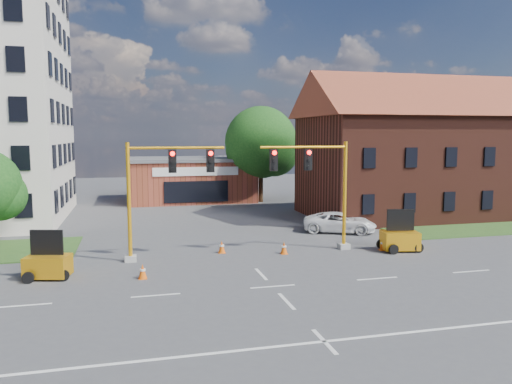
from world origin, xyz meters
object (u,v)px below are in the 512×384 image
trailer_east (400,238)px  signal_mast_east (318,182)px  trailer_west (48,264)px  signal_mast_west (161,186)px  pickup_white (340,222)px

trailer_east → signal_mast_east: bearing=175.4°
trailer_west → signal_mast_west: bearing=36.9°
signal_mast_west → pickup_white: (12.15, 4.68, -3.24)m
trailer_west → pickup_white: size_ratio=0.44×
signal_mast_east → trailer_east: size_ratio=2.72×
signal_mast_west → trailer_east: 13.69m
signal_mast_west → trailer_west: bearing=-157.0°
pickup_white → trailer_east: bearing=-144.9°
signal_mast_west → trailer_east: signal_mast_west is taller
signal_mast_east → pickup_white: size_ratio=1.27×
signal_mast_east → trailer_west: 14.58m
signal_mast_east → trailer_east: bearing=-15.1°
trailer_east → pickup_white: size_ratio=0.47×
signal_mast_west → signal_mast_east: 8.71m
trailer_west → trailer_east: trailer_east is taller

